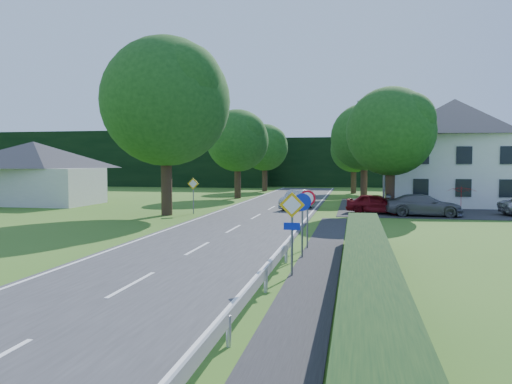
% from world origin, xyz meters
% --- Properties ---
extents(road, '(7.00, 80.00, 0.04)m').
position_xyz_m(road, '(0.00, 20.00, 0.02)').
color(road, '#323335').
rests_on(road, ground).
extents(footpath, '(1.50, 44.00, 0.04)m').
position_xyz_m(footpath, '(4.95, 2.00, 0.02)').
color(footpath, black).
rests_on(footpath, ground).
extents(parking_pad, '(14.00, 16.00, 0.04)m').
position_xyz_m(parking_pad, '(12.00, 33.00, 0.02)').
color(parking_pad, black).
rests_on(parking_pad, ground).
extents(line_edge_left, '(0.12, 80.00, 0.01)m').
position_xyz_m(line_edge_left, '(-3.25, 20.00, 0.04)').
color(line_edge_left, white).
rests_on(line_edge_left, road).
extents(line_edge_right, '(0.12, 80.00, 0.01)m').
position_xyz_m(line_edge_right, '(3.25, 20.00, 0.04)').
color(line_edge_right, white).
rests_on(line_edge_right, road).
extents(line_centre, '(0.12, 80.00, 0.01)m').
position_xyz_m(line_centre, '(0.00, 20.00, 0.04)').
color(line_centre, white).
rests_on(line_centre, road).
extents(hedge_right, '(1.20, 30.00, 1.30)m').
position_xyz_m(hedge_right, '(6.50, 0.00, 0.65)').
color(hedge_right, black).
rests_on(hedge_right, ground).
extents(tree_main, '(9.40, 9.40, 11.64)m').
position_xyz_m(tree_main, '(-6.00, 24.00, 5.82)').
color(tree_main, '#194414').
rests_on(tree_main, ground).
extents(tree_left_far, '(7.00, 7.00, 8.58)m').
position_xyz_m(tree_left_far, '(-5.00, 40.00, 4.29)').
color(tree_left_far, '#194414').
rests_on(tree_left_far, ground).
extents(tree_right_far, '(7.40, 7.40, 9.09)m').
position_xyz_m(tree_right_far, '(7.00, 42.00, 4.54)').
color(tree_right_far, '#194414').
rests_on(tree_right_far, ground).
extents(tree_left_back, '(6.60, 6.60, 8.07)m').
position_xyz_m(tree_left_back, '(-4.50, 52.00, 4.04)').
color(tree_left_back, '#194414').
rests_on(tree_left_back, ground).
extents(tree_right_back, '(6.20, 6.20, 7.56)m').
position_xyz_m(tree_right_back, '(6.00, 50.00, 3.78)').
color(tree_right_back, '#194414').
rests_on(tree_right_back, ground).
extents(tree_right_mid, '(7.00, 7.00, 8.58)m').
position_xyz_m(tree_right_mid, '(8.50, 28.00, 4.29)').
color(tree_right_mid, '#194414').
rests_on(tree_right_mid, ground).
extents(treeline_left, '(44.00, 6.00, 8.00)m').
position_xyz_m(treeline_left, '(-28.00, 62.00, 4.00)').
color(treeline_left, black).
rests_on(treeline_left, ground).
extents(treeline_right, '(30.00, 5.00, 7.00)m').
position_xyz_m(treeline_right, '(8.00, 66.00, 3.50)').
color(treeline_right, black).
rests_on(treeline_right, ground).
extents(bungalow_left, '(11.00, 6.50, 5.20)m').
position_xyz_m(bungalow_left, '(-20.00, 30.00, 2.71)').
color(bungalow_left, '#B5B5B0').
rests_on(bungalow_left, ground).
extents(house_white, '(10.60, 8.40, 8.60)m').
position_xyz_m(house_white, '(14.00, 36.00, 4.41)').
color(house_white, white).
rests_on(house_white, ground).
extents(streetlight, '(2.03, 0.18, 8.00)m').
position_xyz_m(streetlight, '(8.06, 30.00, 4.46)').
color(streetlight, slate).
rests_on(streetlight, ground).
extents(sign_priority_right, '(0.78, 0.09, 2.59)m').
position_xyz_m(sign_priority_right, '(4.30, 7.98, 1.80)').
color(sign_priority_right, slate).
rests_on(sign_priority_right, ground).
extents(sign_roundabout, '(0.64, 0.08, 2.37)m').
position_xyz_m(sign_roundabout, '(4.30, 10.98, 1.67)').
color(sign_roundabout, slate).
rests_on(sign_roundabout, ground).
extents(sign_speed_limit, '(0.64, 0.11, 2.37)m').
position_xyz_m(sign_speed_limit, '(4.30, 12.97, 1.77)').
color(sign_speed_limit, slate).
rests_on(sign_speed_limit, ground).
extents(sign_priority_left, '(0.78, 0.09, 2.44)m').
position_xyz_m(sign_priority_left, '(-4.50, 24.98, 1.72)').
color(sign_priority_left, slate).
rests_on(sign_priority_left, ground).
extents(moving_car, '(2.35, 4.46, 1.40)m').
position_xyz_m(moving_car, '(2.03, 29.49, 0.74)').
color(moving_car, '#B8B7BC').
rests_on(moving_car, road).
extents(motorcycle, '(1.26, 1.92, 0.95)m').
position_xyz_m(motorcycle, '(1.44, 33.46, 0.52)').
color(motorcycle, black).
rests_on(motorcycle, road).
extents(parked_car_red, '(4.12, 2.21, 1.33)m').
position_xyz_m(parked_car_red, '(7.56, 27.43, 0.71)').
color(parked_car_red, maroon).
rests_on(parked_car_red, parking_pad).
extents(parked_car_grey, '(4.84, 2.10, 1.39)m').
position_xyz_m(parked_car_grey, '(10.52, 26.50, 0.73)').
color(parked_car_grey, '#56565B').
rests_on(parked_car_grey, parking_pad).
extents(parasol, '(2.60, 2.61, 1.79)m').
position_xyz_m(parasol, '(13.40, 29.50, 0.93)').
color(parasol, red).
rests_on(parasol, parking_pad).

